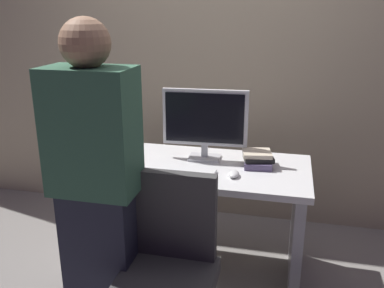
{
  "coord_description": "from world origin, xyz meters",
  "views": [
    {
      "loc": [
        0.55,
        -2.38,
        1.67
      ],
      "look_at": [
        0.0,
        -0.05,
        0.89
      ],
      "focal_mm": 38.99,
      "sensor_mm": 36.0,
      "label": 1
    }
  ],
  "objects_px": {
    "person_at_desk": "(97,193)",
    "monitor": "(205,121)",
    "cup_by_monitor": "(127,144)",
    "book_stack": "(258,159)",
    "office_chair": "(169,283)",
    "keyboard": "(179,171)",
    "desk": "(194,197)",
    "cup_near_keyboard": "(123,156)",
    "mouse": "(234,174)"
  },
  "relations": [
    {
      "from": "monitor",
      "to": "cup_near_keyboard",
      "type": "xyz_separation_m",
      "value": [
        -0.49,
        -0.19,
        -0.21
      ]
    },
    {
      "from": "office_chair",
      "to": "cup_near_keyboard",
      "type": "distance_m",
      "value": 0.93
    },
    {
      "from": "monitor",
      "to": "cup_by_monitor",
      "type": "height_order",
      "value": "monitor"
    },
    {
      "from": "monitor",
      "to": "desk",
      "type": "bearing_deg",
      "value": -111.88
    },
    {
      "from": "desk",
      "to": "monitor",
      "type": "xyz_separation_m",
      "value": [
        0.05,
        0.11,
        0.48
      ]
    },
    {
      "from": "cup_near_keyboard",
      "to": "mouse",
      "type": "bearing_deg",
      "value": -5.02
    },
    {
      "from": "mouse",
      "to": "desk",
      "type": "bearing_deg",
      "value": 152.13
    },
    {
      "from": "person_at_desk",
      "to": "book_stack",
      "type": "relative_size",
      "value": 7.74
    },
    {
      "from": "book_stack",
      "to": "keyboard",
      "type": "bearing_deg",
      "value": -155.58
    },
    {
      "from": "office_chair",
      "to": "cup_by_monitor",
      "type": "distance_m",
      "value": 1.16
    },
    {
      "from": "desk",
      "to": "cup_by_monitor",
      "type": "bearing_deg",
      "value": 162.3
    },
    {
      "from": "office_chair",
      "to": "book_stack",
      "type": "bearing_deg",
      "value": 68.23
    },
    {
      "from": "cup_near_keyboard",
      "to": "cup_by_monitor",
      "type": "bearing_deg",
      "value": 105.99
    },
    {
      "from": "cup_by_monitor",
      "to": "desk",
      "type": "bearing_deg",
      "value": -17.7
    },
    {
      "from": "desk",
      "to": "cup_near_keyboard",
      "type": "relative_size",
      "value": 14.17
    },
    {
      "from": "book_stack",
      "to": "person_at_desk",
      "type": "bearing_deg",
      "value": -131.17
    },
    {
      "from": "cup_by_monitor",
      "to": "book_stack",
      "type": "xyz_separation_m",
      "value": [
        0.9,
        -0.11,
        0.0
      ]
    },
    {
      "from": "person_at_desk",
      "to": "cup_by_monitor",
      "type": "relative_size",
      "value": 18.69
    },
    {
      "from": "mouse",
      "to": "cup_by_monitor",
      "type": "bearing_deg",
      "value": 158.6
    },
    {
      "from": "mouse",
      "to": "cup_by_monitor",
      "type": "height_order",
      "value": "cup_by_monitor"
    },
    {
      "from": "person_at_desk",
      "to": "cup_near_keyboard",
      "type": "relative_size",
      "value": 16.19
    },
    {
      "from": "person_at_desk",
      "to": "cup_by_monitor",
      "type": "xyz_separation_m",
      "value": [
        -0.21,
        0.9,
        -0.06
      ]
    },
    {
      "from": "cup_near_keyboard",
      "to": "monitor",
      "type": "bearing_deg",
      "value": 21.74
    },
    {
      "from": "cup_near_keyboard",
      "to": "cup_by_monitor",
      "type": "xyz_separation_m",
      "value": [
        -0.07,
        0.24,
        -0.01
      ]
    },
    {
      "from": "office_chair",
      "to": "monitor",
      "type": "distance_m",
      "value": 1.06
    },
    {
      "from": "desk",
      "to": "person_at_desk",
      "type": "relative_size",
      "value": 0.88
    },
    {
      "from": "person_at_desk",
      "to": "monitor",
      "type": "height_order",
      "value": "person_at_desk"
    },
    {
      "from": "office_chair",
      "to": "cup_by_monitor",
      "type": "xyz_separation_m",
      "value": [
        -0.57,
        0.94,
        0.35
      ]
    },
    {
      "from": "desk",
      "to": "cup_by_monitor",
      "type": "relative_size",
      "value": 16.35
    },
    {
      "from": "office_chair",
      "to": "keyboard",
      "type": "height_order",
      "value": "office_chair"
    },
    {
      "from": "cup_by_monitor",
      "to": "office_chair",
      "type": "bearing_deg",
      "value": -58.82
    },
    {
      "from": "keyboard",
      "to": "cup_by_monitor",
      "type": "xyz_separation_m",
      "value": [
        -0.46,
        0.31,
        0.03
      ]
    },
    {
      "from": "person_at_desk",
      "to": "keyboard",
      "type": "relative_size",
      "value": 3.81
    },
    {
      "from": "cup_by_monitor",
      "to": "book_stack",
      "type": "bearing_deg",
      "value": -6.84
    },
    {
      "from": "desk",
      "to": "person_at_desk",
      "type": "xyz_separation_m",
      "value": [
        -0.3,
        -0.74,
        0.33
      ]
    },
    {
      "from": "keyboard",
      "to": "mouse",
      "type": "relative_size",
      "value": 4.3
    },
    {
      "from": "person_at_desk",
      "to": "keyboard",
      "type": "distance_m",
      "value": 0.65
    },
    {
      "from": "keyboard",
      "to": "person_at_desk",
      "type": "bearing_deg",
      "value": -109.31
    },
    {
      "from": "person_at_desk",
      "to": "mouse",
      "type": "height_order",
      "value": "person_at_desk"
    },
    {
      "from": "cup_near_keyboard",
      "to": "cup_by_monitor",
      "type": "distance_m",
      "value": 0.25
    },
    {
      "from": "monitor",
      "to": "book_stack",
      "type": "xyz_separation_m",
      "value": [
        0.35,
        -0.06,
        -0.21
      ]
    },
    {
      "from": "keyboard",
      "to": "office_chair",
      "type": "bearing_deg",
      "value": -76.43
    },
    {
      "from": "desk",
      "to": "person_at_desk",
      "type": "bearing_deg",
      "value": -112.15
    },
    {
      "from": "cup_by_monitor",
      "to": "person_at_desk",
      "type": "bearing_deg",
      "value": -76.85
    },
    {
      "from": "monitor",
      "to": "mouse",
      "type": "bearing_deg",
      "value": -48.62
    },
    {
      "from": "person_at_desk",
      "to": "mouse",
      "type": "bearing_deg",
      "value": 46.11
    },
    {
      "from": "mouse",
      "to": "book_stack",
      "type": "xyz_separation_m",
      "value": [
        0.12,
        0.2,
        0.03
      ]
    },
    {
      "from": "office_chair",
      "to": "keyboard",
      "type": "xyz_separation_m",
      "value": [
        -0.11,
        0.63,
        0.32
      ]
    },
    {
      "from": "cup_by_monitor",
      "to": "monitor",
      "type": "bearing_deg",
      "value": -5.14
    },
    {
      "from": "desk",
      "to": "mouse",
      "type": "relative_size",
      "value": 14.34
    }
  ]
}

